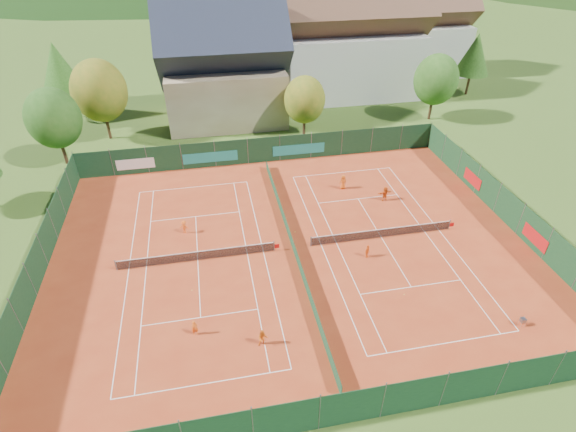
# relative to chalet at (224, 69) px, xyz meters

# --- Properties ---
(ground) EXTENTS (600.00, 600.00, 0.00)m
(ground) POSITION_rel_chalet_xyz_m (3.00, -30.00, -6.64)
(ground) COLOR #335119
(ground) RESTS_ON ground
(clay_pad) EXTENTS (40.00, 32.00, 0.01)m
(clay_pad) POSITION_rel_chalet_xyz_m (3.00, -30.00, -6.62)
(clay_pad) COLOR #A43418
(clay_pad) RESTS_ON ground
(court_markings_left) EXTENTS (11.03, 23.83, 0.00)m
(court_markings_left) POSITION_rel_chalet_xyz_m (-5.00, -30.00, -6.61)
(court_markings_left) COLOR white
(court_markings_left) RESTS_ON ground
(court_markings_right) EXTENTS (11.03, 23.83, 0.00)m
(court_markings_right) POSITION_rel_chalet_xyz_m (11.00, -30.00, -6.61)
(court_markings_right) COLOR white
(court_markings_right) RESTS_ON ground
(tennis_net_left) EXTENTS (13.30, 0.10, 1.02)m
(tennis_net_left) POSITION_rel_chalet_xyz_m (-4.85, -30.00, -6.12)
(tennis_net_left) COLOR #59595B
(tennis_net_left) RESTS_ON ground
(tennis_net_right) EXTENTS (13.30, 0.10, 1.02)m
(tennis_net_right) POSITION_rel_chalet_xyz_m (11.15, -30.00, -6.12)
(tennis_net_right) COLOR #59595B
(tennis_net_right) RESTS_ON ground
(court_divider) EXTENTS (0.03, 28.80, 1.00)m
(court_divider) POSITION_rel_chalet_xyz_m (3.00, -30.00, -6.12)
(court_divider) COLOR #153B22
(court_divider) RESTS_ON ground
(fence_north) EXTENTS (40.00, 0.10, 3.00)m
(fence_north) POSITION_rel_chalet_xyz_m (2.54, -14.01, -5.16)
(fence_north) COLOR #13351D
(fence_north) RESTS_ON ground
(fence_south) EXTENTS (40.00, 0.04, 3.00)m
(fence_south) POSITION_rel_chalet_xyz_m (3.00, -46.00, -5.12)
(fence_south) COLOR #14371E
(fence_south) RESTS_ON ground
(fence_west) EXTENTS (0.04, 32.00, 3.00)m
(fence_west) POSITION_rel_chalet_xyz_m (-17.00, -30.00, -5.12)
(fence_west) COLOR #14381D
(fence_west) RESTS_ON ground
(fence_east) EXTENTS (0.09, 32.00, 3.00)m
(fence_east) POSITION_rel_chalet_xyz_m (23.00, -29.95, -5.14)
(fence_east) COLOR #14371B
(fence_east) RESTS_ON ground
(chalet) EXTENTS (16.20, 12.00, 16.00)m
(chalet) POSITION_rel_chalet_xyz_m (0.00, 0.00, 0.00)
(chalet) COLOR tan
(chalet) RESTS_ON ground
(hotel_block_a) EXTENTS (21.60, 11.00, 17.25)m
(hotel_block_a) POSITION_rel_chalet_xyz_m (19.00, 6.00, 0.76)
(hotel_block_a) COLOR silver
(hotel_block_a) RESTS_ON ground
(hotel_block_b) EXTENTS (17.28, 10.00, 15.50)m
(hotel_block_b) POSITION_rel_chalet_xyz_m (33.00, 14.00, -0.01)
(hotel_block_b) COLOR silver
(hotel_block_b) RESTS_ON ground
(tree_west_front) EXTENTS (5.72, 5.72, 8.69)m
(tree_west_front) POSITION_rel_chalet_xyz_m (-19.00, -10.00, -1.23)
(tree_west_front) COLOR #462819
(tree_west_front) RESTS_ON ground
(tree_west_mid) EXTENTS (6.44, 6.44, 9.78)m
(tree_west_mid) POSITION_rel_chalet_xyz_m (-15.00, -4.00, -0.56)
(tree_west_mid) COLOR #492C1A
(tree_west_mid) RESTS_ON ground
(tree_west_back) EXTENTS (5.60, 5.60, 10.00)m
(tree_west_back) POSITION_rel_chalet_xyz_m (-21.00, 4.00, 0.11)
(tree_west_back) COLOR #462F19
(tree_west_back) RESTS_ON ground
(tree_center) EXTENTS (5.01, 5.01, 7.60)m
(tree_center) POSITION_rel_chalet_xyz_m (9.00, -8.00, -1.91)
(tree_center) COLOR #422717
(tree_center) RESTS_ON ground
(tree_east_front) EXTENTS (5.72, 5.72, 8.69)m
(tree_east_front) POSITION_rel_chalet_xyz_m (27.00, -6.00, -1.23)
(tree_east_front) COLOR #402817
(tree_east_front) RESTS_ON ground
(tree_east_mid) EXTENTS (5.04, 5.04, 9.00)m
(tree_east_mid) POSITION_rel_chalet_xyz_m (37.00, 2.00, -0.56)
(tree_east_mid) COLOR #4D2E1B
(tree_east_mid) RESTS_ON ground
(tree_east_back) EXTENTS (7.15, 7.15, 10.86)m
(tree_east_back) POSITION_rel_chalet_xyz_m (29.00, 10.00, 0.12)
(tree_east_back) COLOR #4C2B1B
(tree_east_back) RESTS_ON ground
(mountain_backdrop) EXTENTS (820.00, 530.00, 242.00)m
(mountain_backdrop) POSITION_rel_chalet_xyz_m (31.54, 203.48, -46.26)
(mountain_backdrop) COLOR black
(mountain_backdrop) RESTS_ON ground
(ball_hopper) EXTENTS (0.34, 0.34, 0.80)m
(ball_hopper) POSITION_rel_chalet_xyz_m (16.91, -41.47, -6.07)
(ball_hopper) COLOR slate
(ball_hopper) RESTS_ON ground
(loose_ball_0) EXTENTS (0.07, 0.07, 0.07)m
(loose_ball_0) POSITION_rel_chalet_xyz_m (-5.54, -33.53, -6.59)
(loose_ball_0) COLOR #CCD833
(loose_ball_0) RESTS_ON ground
(loose_ball_1) EXTENTS (0.07, 0.07, 0.07)m
(loose_ball_1) POSITION_rel_chalet_xyz_m (10.13, -37.06, -6.59)
(loose_ball_1) COLOR #CCD833
(loose_ball_1) RESTS_ON ground
(loose_ball_2) EXTENTS (0.07, 0.07, 0.07)m
(loose_ball_2) POSITION_rel_chalet_xyz_m (3.69, -27.80, -6.59)
(loose_ball_2) COLOR #CCD833
(loose_ball_2) RESTS_ON ground
(loose_ball_3) EXTENTS (0.07, 0.07, 0.07)m
(loose_ball_3) POSITION_rel_chalet_xyz_m (-0.61, -23.55, -6.59)
(loose_ball_3) COLOR #CCD833
(loose_ball_3) RESTS_ON ground
(loose_ball_4) EXTENTS (0.07, 0.07, 0.07)m
(loose_ball_4) POSITION_rel_chalet_xyz_m (11.02, -31.05, -6.59)
(loose_ball_4) COLOR #CCD833
(loose_ball_4) RESTS_ON ground
(player_left_near) EXTENTS (0.50, 0.37, 1.23)m
(player_left_near) POSITION_rel_chalet_xyz_m (-5.37, -37.86, -6.01)
(player_left_near) COLOR #E35B14
(player_left_near) RESTS_ON ground
(player_left_mid) EXTENTS (0.72, 0.59, 1.38)m
(player_left_mid) POSITION_rel_chalet_xyz_m (-0.99, -39.66, -5.93)
(player_left_mid) COLOR orange
(player_left_mid) RESTS_ON ground
(player_left_far) EXTENTS (0.91, 0.67, 1.27)m
(player_left_far) POSITION_rel_chalet_xyz_m (-5.99, -25.95, -5.99)
(player_left_far) COLOR #F85916
(player_left_far) RESTS_ON ground
(player_right_near) EXTENTS (0.74, 0.73, 1.25)m
(player_right_near) POSITION_rel_chalet_xyz_m (8.84, -32.31, -6.00)
(player_right_near) COLOR orange
(player_right_near) RESTS_ON ground
(player_right_far_a) EXTENTS (0.84, 0.62, 1.57)m
(player_right_far_a) POSITION_rel_chalet_xyz_m (10.06, -21.39, -5.84)
(player_right_far_a) COLOR #D45412
(player_right_far_a) RESTS_ON ground
(player_right_far_b) EXTENTS (1.49, 0.65, 1.56)m
(player_right_far_b) POSITION_rel_chalet_xyz_m (13.45, -24.33, -5.85)
(player_right_far_b) COLOR #D24E12
(player_right_far_b) RESTS_ON ground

